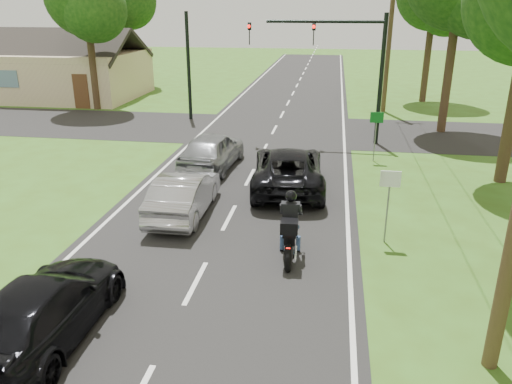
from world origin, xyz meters
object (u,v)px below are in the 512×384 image
dark_suv (288,168)px  sign_green (376,125)px  sign_white (389,189)px  dark_car_behind (43,309)px  silver_suv (212,150)px  traffic_signal (342,55)px  utility_pole_far (390,27)px  motorcycle_rider (290,232)px  silver_sedan (184,194)px

dark_suv → sign_green: 5.22m
sign_white → sign_green: bearing=88.6°
dark_suv → dark_car_behind: (-3.96, -9.55, -0.08)m
silver_suv → traffic_signal: (5.04, 5.12, 3.36)m
dark_suv → utility_pole_far: size_ratio=0.54×
dark_car_behind → sign_green: 15.35m
motorcycle_rider → silver_suv: 8.17m
silver_sedan → silver_suv: size_ratio=0.93×
motorcycle_rider → dark_car_behind: size_ratio=0.48×
silver_suv → traffic_signal: bearing=-130.4°
motorcycle_rider → utility_pole_far: (4.08, 20.34, 4.34)m
dark_car_behind → sign_green: size_ratio=2.17×
traffic_signal → sign_white: (1.36, -11.02, -2.54)m
silver_sedan → traffic_signal: bearing=-116.5°
dark_car_behind → dark_suv: bearing=-112.9°
silver_suv → motorcycle_rider: bearing=122.1°
sign_green → silver_sedan: bearing=-132.6°
utility_pole_far → sign_green: bearing=-96.7°
dark_suv → silver_suv: silver_suv is taller
motorcycle_rider → dark_car_behind: motorcycle_rider is taller
silver_suv → utility_pole_far: bearing=-116.9°
dark_suv → sign_white: (3.13, -4.07, 0.84)m
silver_suv → utility_pole_far: utility_pole_far is taller
motorcycle_rider → utility_pole_far: bearing=76.4°
motorcycle_rider → sign_white: (2.58, 1.32, 0.86)m
silver_sedan → dark_car_behind: 6.62m
dark_car_behind → sign_green: sign_green is taller
utility_pole_far → silver_sedan: bearing=-113.1°
motorcycle_rider → silver_suv: size_ratio=0.49×
motorcycle_rider → utility_pole_far: utility_pole_far is taller
silver_suv → sign_white: (6.40, -5.90, 0.82)m
motorcycle_rider → silver_suv: motorcycle_rider is taller
silver_sedan → utility_pole_far: (7.66, 17.94, 4.39)m
sign_white → traffic_signal: bearing=97.0°
traffic_signal → utility_pole_far: utility_pole_far is taller
silver_sedan → sign_green: 9.44m
dark_suv → traffic_signal: 7.92m
traffic_signal → sign_white: traffic_signal is taller
utility_pole_far → motorcycle_rider: bearing=-101.3°
motorcycle_rider → sign_white: bearing=24.8°
silver_sedan → utility_pole_far: 20.00m
silver_sedan → silver_suv: (-0.24, 4.83, 0.08)m
silver_sedan → motorcycle_rider: bearing=145.5°
dark_car_behind → sign_white: size_ratio=2.17×
dark_suv → motorcycle_rider: bearing=90.8°
dark_suv → utility_pole_far: 16.24m
dark_suv → sign_green: bearing=-135.3°
silver_sedan → silver_suv: silver_suv is taller
traffic_signal → utility_pole_far: size_ratio=0.64×
utility_pole_far → sign_white: (-1.50, -19.02, -3.49)m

